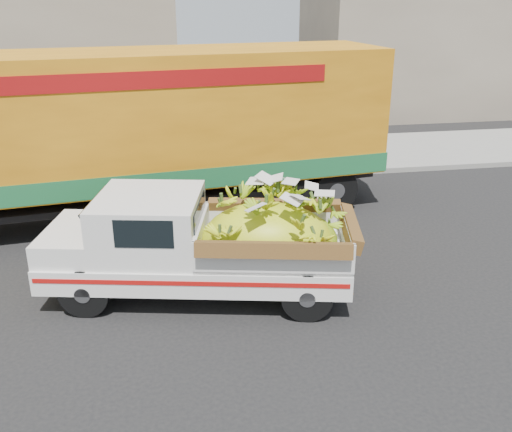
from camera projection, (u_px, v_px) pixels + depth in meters
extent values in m
plane|color=black|center=(161.00, 320.00, 9.27)|extent=(100.00, 100.00, 0.00)
cube|color=gray|center=(155.00, 182.00, 15.76)|extent=(60.00, 0.25, 0.15)
cube|color=gray|center=(155.00, 161.00, 17.69)|extent=(60.00, 4.00, 0.14)
cube|color=gray|center=(469.00, 40.00, 25.20)|extent=(14.00, 6.00, 6.00)
cylinder|color=black|center=(84.00, 292.00, 9.27)|extent=(0.87, 0.41, 0.83)
cylinder|color=black|center=(111.00, 251.00, 10.76)|extent=(0.87, 0.41, 0.83)
cylinder|color=black|center=(307.00, 296.00, 9.15)|extent=(0.87, 0.41, 0.83)
cylinder|color=black|center=(303.00, 254.00, 10.64)|extent=(0.87, 0.41, 0.83)
cube|color=silver|center=(198.00, 262.00, 9.89)|extent=(5.43, 2.90, 0.43)
cube|color=#A50F0C|center=(190.00, 284.00, 8.99)|extent=(4.94, 1.07, 0.08)
cube|color=silver|center=(55.00, 265.00, 10.01)|extent=(0.49, 1.81, 0.15)
cube|color=silver|center=(75.00, 238.00, 9.81)|extent=(1.28, 1.91, 0.39)
cube|color=silver|center=(149.00, 223.00, 9.65)|extent=(2.04, 2.11, 0.99)
cube|color=black|center=(143.00, 234.00, 8.74)|extent=(0.92, 0.21, 0.46)
cube|color=silver|center=(274.00, 237.00, 9.66)|extent=(2.86, 2.35, 0.56)
ellipsoid|color=yellow|center=(267.00, 243.00, 9.71)|extent=(2.54, 1.94, 1.40)
cylinder|color=black|center=(334.00, 190.00, 13.67)|extent=(1.13, 0.46, 1.10)
cylinder|color=black|center=(303.00, 167.00, 15.45)|extent=(1.13, 0.46, 1.10)
cylinder|color=black|center=(287.00, 195.00, 13.34)|extent=(1.13, 0.46, 1.10)
cylinder|color=black|center=(261.00, 171.00, 15.12)|extent=(1.13, 0.46, 1.10)
cube|color=black|center=(131.00, 186.00, 13.17)|extent=(12.03, 2.54, 0.36)
cube|color=orange|center=(125.00, 118.00, 12.58)|extent=(11.98, 3.99, 2.84)
cube|color=#1B6033|center=(129.00, 169.00, 13.01)|extent=(12.05, 4.02, 0.45)
cube|color=maroon|center=(127.00, 81.00, 11.11)|extent=(8.33, 1.10, 0.35)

